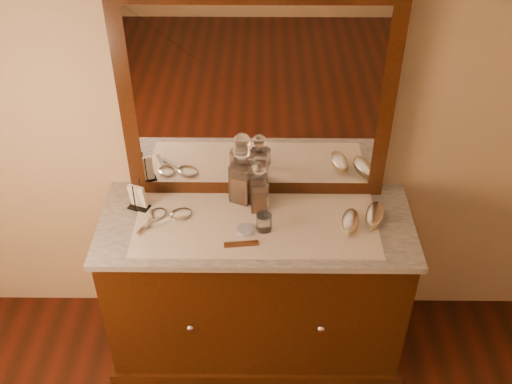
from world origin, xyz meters
TOP-DOWN VIEW (x-y plane):
  - dresser_cabinet at (0.00, 1.96)m, footprint 1.40×0.55m
  - dresser_plinth at (0.00, 1.96)m, footprint 1.46×0.59m
  - knob_left at (-0.30, 1.67)m, footprint 0.04×0.04m
  - knob_right at (0.30, 1.67)m, footprint 0.04×0.04m
  - marble_top at (0.00, 1.96)m, footprint 1.44×0.59m
  - mirror_frame at (0.00, 2.20)m, footprint 1.20×0.08m
  - mirror_glass at (0.00, 2.17)m, footprint 1.06×0.01m
  - lace_runner at (0.00, 1.94)m, footprint 1.10×0.45m
  - pin_dish at (-0.05, 1.89)m, footprint 0.09×0.09m
  - comb at (-0.06, 1.80)m, footprint 0.15×0.05m
  - napkin_rack at (-0.55, 2.05)m, footprint 0.11×0.09m
  - decanter_left at (-0.07, 2.12)m, footprint 0.12×0.12m
  - decanter_right at (0.01, 2.05)m, footprint 0.09×0.09m
  - brush_near at (0.42, 1.92)m, footprint 0.11×0.18m
  - brush_far at (0.54, 1.97)m, footprint 0.13×0.19m
  - hand_mirror_outer at (-0.47, 1.97)m, footprint 0.13×0.21m
  - hand_mirror_inner at (-0.36, 1.98)m, footprint 0.22×0.18m
  - tumblers at (0.04, 1.90)m, footprint 0.07×0.07m

SIDE VIEW (x-z plane):
  - dresser_plinth at x=0.00m, z-range 0.00..0.08m
  - dresser_cabinet at x=0.00m, z-range 0.00..0.82m
  - knob_left at x=-0.30m, z-range 0.43..0.47m
  - knob_right at x=0.30m, z-range 0.43..0.47m
  - marble_top at x=0.00m, z-range 0.82..0.85m
  - lace_runner at x=0.00m, z-range 0.85..0.85m
  - comb at x=-0.06m, z-range 0.85..0.86m
  - pin_dish at x=-0.05m, z-range 0.85..0.87m
  - hand_mirror_outer at x=-0.47m, z-range 0.85..0.87m
  - hand_mirror_inner at x=-0.36m, z-range 0.85..0.87m
  - brush_near at x=0.42m, z-range 0.85..0.90m
  - brush_far at x=0.54m, z-range 0.85..0.90m
  - tumblers at x=0.04m, z-range 0.85..0.93m
  - napkin_rack at x=-0.55m, z-range 0.84..0.98m
  - decanter_right at x=0.01m, z-range 0.82..1.09m
  - decanter_left at x=-0.07m, z-range 0.82..1.13m
  - mirror_frame at x=0.00m, z-range 0.85..1.85m
  - mirror_glass at x=0.00m, z-range 0.92..1.78m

